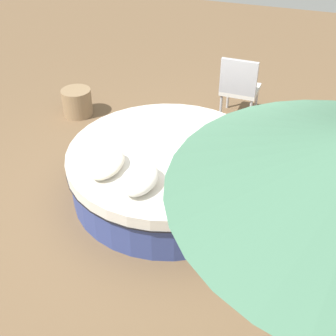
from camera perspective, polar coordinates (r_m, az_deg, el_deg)
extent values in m
plane|color=brown|center=(5.25, 0.00, -3.02)|extent=(16.00, 16.00, 0.00)
cylinder|color=#38478C|center=(5.12, 0.00, -1.15)|extent=(2.21, 2.21, 0.43)
cylinder|color=black|center=(4.99, 0.00, 0.82)|extent=(2.28, 2.28, 0.02)
cylinder|color=silver|center=(4.95, 0.00, 1.48)|extent=(2.27, 2.27, 0.14)
ellipsoid|color=silver|center=(4.63, -7.96, 0.49)|extent=(0.54, 0.34, 0.14)
ellipsoid|color=white|center=(4.36, -3.69, -1.42)|extent=(0.54, 0.35, 0.18)
ellipsoid|color=beige|center=(4.35, 1.96, -1.60)|extent=(0.42, 0.35, 0.16)
ellipsoid|color=silver|center=(4.54, 6.62, 0.03)|extent=(0.41, 0.36, 0.17)
cylinder|color=#B7B7BC|center=(6.96, 7.78, 9.29)|extent=(0.04, 0.04, 0.42)
cylinder|color=#B7B7BC|center=(6.89, 11.36, 8.61)|extent=(0.04, 0.04, 0.42)
cylinder|color=#B7B7BC|center=(6.60, 6.86, 7.77)|extent=(0.04, 0.04, 0.42)
cylinder|color=#B7B7BC|center=(6.52, 10.61, 7.04)|extent=(0.04, 0.04, 0.42)
cube|color=white|center=(6.63, 9.35, 10.04)|extent=(0.51, 0.53, 0.06)
cube|color=#B7B7BC|center=(6.32, 9.13, 11.51)|extent=(0.07, 0.52, 0.50)
cylinder|color=#99999E|center=(2.83, 19.79, -16.42)|extent=(0.05, 0.05, 2.31)
cylinder|color=#997A56|center=(6.85, -11.69, 8.33)|extent=(0.44, 0.44, 0.41)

